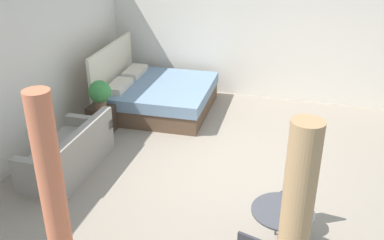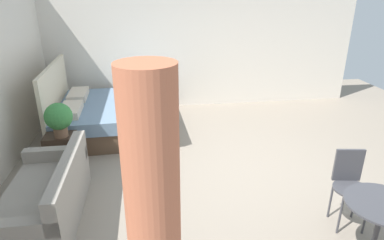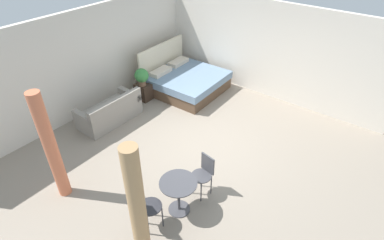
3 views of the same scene
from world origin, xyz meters
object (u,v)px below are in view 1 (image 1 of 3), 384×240
at_px(nightstand, 103,118).
at_px(potted_plant, 100,93).
at_px(bed, 156,95).
at_px(couch, 70,155).
at_px(cafe_chair_near_couch, 294,192).
at_px(balcony_table, 281,226).
at_px(vase, 105,99).

height_order(nightstand, potted_plant, potted_plant).
xyz_separation_m(bed, couch, (-2.47, 0.50, -0.05)).
relative_size(couch, nightstand, 3.37).
relative_size(bed, cafe_chair_near_couch, 2.35).
distance_m(balcony_table, cafe_chair_near_couch, 0.65).
bearing_deg(nightstand, bed, -29.23).
bearing_deg(bed, couch, 168.55).
xyz_separation_m(vase, balcony_table, (-2.62, -3.34, -0.05)).
relative_size(potted_plant, balcony_table, 0.72).
relative_size(bed, couch, 1.27).
xyz_separation_m(couch, potted_plant, (1.26, 0.07, 0.51)).
xyz_separation_m(potted_plant, cafe_chair_near_couch, (-1.76, -3.40, -0.23)).
height_order(nightstand, cafe_chair_near_couch, cafe_chair_near_couch).
xyz_separation_m(couch, cafe_chair_near_couch, (-0.49, -3.33, 0.27)).
distance_m(couch, vase, 1.52).
bearing_deg(potted_plant, bed, -25.48).
bearing_deg(couch, nightstand, 4.96).
distance_m(bed, cafe_chair_near_couch, 4.10).
height_order(bed, balcony_table, bed).
height_order(bed, vase, bed).
distance_m(nightstand, vase, 0.33).
distance_m(vase, cafe_chair_near_couch, 3.97).
bearing_deg(nightstand, balcony_table, -126.74).
height_order(potted_plant, balcony_table, potted_plant).
bearing_deg(cafe_chair_near_couch, potted_plant, 62.65).
bearing_deg(vase, potted_plant, -170.00).
bearing_deg(cafe_chair_near_couch, bed, 43.62).
xyz_separation_m(nightstand, balcony_table, (-2.50, -3.35, 0.26)).
bearing_deg(potted_plant, nightstand, 23.79).
height_order(bed, potted_plant, bed).
distance_m(bed, couch, 2.52).
height_order(couch, potted_plant, potted_plant).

